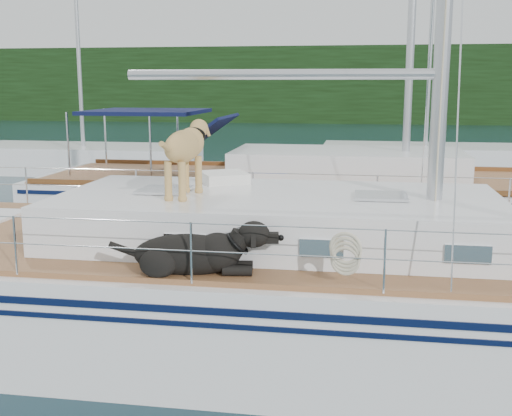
# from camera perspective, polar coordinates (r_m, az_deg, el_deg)

# --- Properties ---
(ground) EXTENTS (120.00, 120.00, 0.00)m
(ground) POSITION_cam_1_polar(r_m,az_deg,el_deg) (8.26, -3.72, -11.12)
(ground) COLOR black
(ground) RESTS_ON ground
(tree_line) EXTENTS (90.00, 3.00, 6.00)m
(tree_line) POSITION_cam_1_polar(r_m,az_deg,el_deg) (52.48, 7.59, 10.79)
(tree_line) COLOR black
(tree_line) RESTS_ON ground
(shore_bank) EXTENTS (92.00, 1.00, 1.20)m
(shore_bank) POSITION_cam_1_polar(r_m,az_deg,el_deg) (53.73, 7.57, 8.23)
(shore_bank) COLOR #595147
(shore_bank) RESTS_ON ground
(main_sailboat) EXTENTS (12.00, 3.80, 14.01)m
(main_sailboat) POSITION_cam_1_polar(r_m,az_deg,el_deg) (8.00, -3.16, -6.69)
(main_sailboat) COLOR white
(main_sailboat) RESTS_ON ground
(neighbor_sailboat) EXTENTS (11.00, 3.50, 13.30)m
(neighbor_sailboat) POSITION_cam_1_polar(r_m,az_deg,el_deg) (13.93, 3.55, 0.72)
(neighbor_sailboat) COLOR white
(neighbor_sailboat) RESTS_ON ground
(bg_boat_west) EXTENTS (8.00, 3.00, 11.65)m
(bg_boat_west) POSITION_cam_1_polar(r_m,az_deg,el_deg) (23.71, -15.04, 4.18)
(bg_boat_west) COLOR white
(bg_boat_west) RESTS_ON ground
(bg_boat_center) EXTENTS (7.20, 3.00, 11.65)m
(bg_boat_center) POSITION_cam_1_polar(r_m,az_deg,el_deg) (23.70, 14.78, 4.21)
(bg_boat_center) COLOR white
(bg_boat_center) RESTS_ON ground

